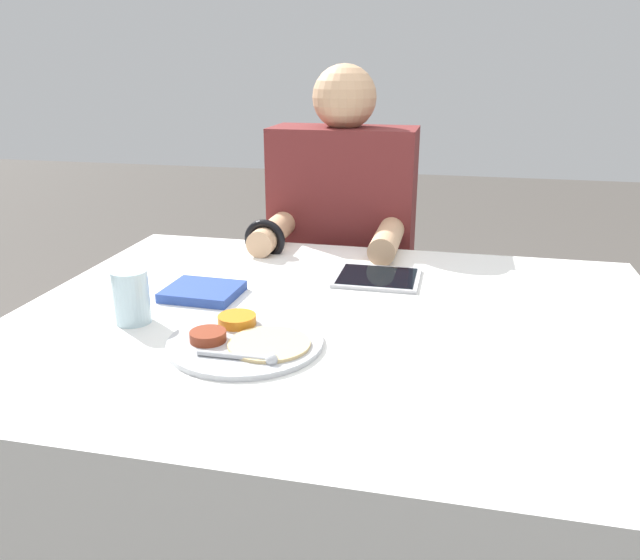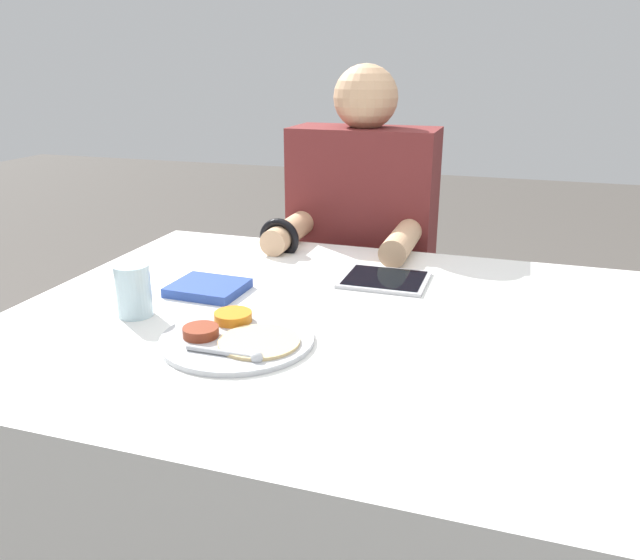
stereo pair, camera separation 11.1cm
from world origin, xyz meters
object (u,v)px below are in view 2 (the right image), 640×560
(thali_tray, at_px, (237,337))
(red_notebook, at_px, (208,288))
(person_diner, at_px, (361,283))
(tablet_device, at_px, (385,279))
(drinking_glass, at_px, (133,291))

(thali_tray, bearing_deg, red_notebook, 128.37)
(person_diner, bearing_deg, red_notebook, -107.24)
(red_notebook, bearing_deg, tablet_device, 28.32)
(red_notebook, height_order, drinking_glass, drinking_glass)
(thali_tray, distance_m, drinking_glass, 0.25)
(drinking_glass, bearing_deg, thali_tray, -11.81)
(thali_tray, relative_size, drinking_glass, 2.66)
(thali_tray, relative_size, tablet_device, 1.43)
(thali_tray, xyz_separation_m, person_diner, (0.02, 0.82, -0.17))
(red_notebook, bearing_deg, thali_tray, -51.63)
(red_notebook, xyz_separation_m, drinking_glass, (-0.07, -0.16, 0.04))
(tablet_device, bearing_deg, thali_tray, -114.42)
(person_diner, bearing_deg, drinking_glass, -108.90)
(person_diner, xyz_separation_m, drinking_glass, (-0.26, -0.77, 0.21))
(person_diner, distance_m, drinking_glass, 0.84)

